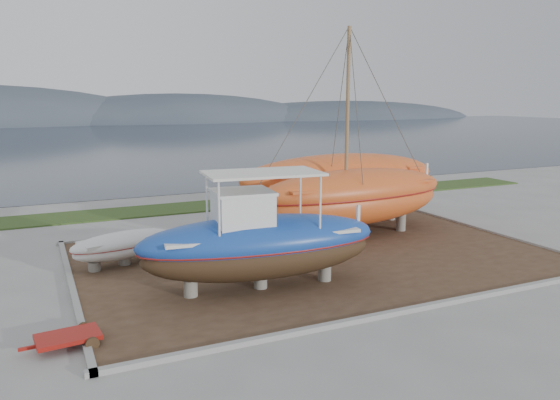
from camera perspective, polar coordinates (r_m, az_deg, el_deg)
name	(u,v)px	position (r m, az deg, el deg)	size (l,w,h in m)	color
ground	(375,289)	(18.49, 9.94, -9.10)	(140.00, 140.00, 0.00)	gray
dirt_patch	(317,256)	(21.71, 3.92, -5.86)	(18.00, 12.00, 0.06)	#422D1E
curb_frame	(317,255)	(21.70, 3.92, -5.75)	(18.60, 12.60, 0.15)	gray
grass_strip	(223,204)	(31.98, -6.00, -0.46)	(44.00, 3.00, 0.08)	#284219
sea	(103,139)	(85.05, -18.02, 6.05)	(260.00, 100.00, 0.04)	#192433
mountain_ridge	(73,123)	(139.72, -20.81, 7.53)	(200.00, 36.00, 20.00)	#333D49
blue_caique	(260,231)	(17.57, -2.10, -3.27)	(7.95, 2.48, 3.83)	#19439E
white_dinghy	(124,249)	(21.17, -15.99, -4.91)	(4.02, 1.51, 1.21)	silver
orange_sailboat	(356,136)	(23.86, 7.95, 6.68)	(9.35, 2.76, 9.03)	#CD521F
orange_bare_hull	(340,191)	(26.42, 6.31, 0.95)	(10.36, 3.11, 3.40)	#CD521F
red_trailer	(68,341)	(15.20, -21.25, -13.54)	(2.31, 1.16, 0.33)	#9E1811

